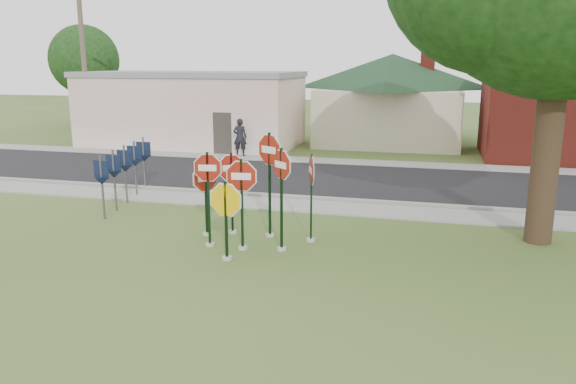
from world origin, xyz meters
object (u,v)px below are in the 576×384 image
(stop_sign_center, at_px, (242,192))
(stop_sign_left, at_px, (208,187))
(stop_sign_yellow, at_px, (226,211))
(utility_pole_near, at_px, (83,57))
(pedestrian, at_px, (240,137))

(stop_sign_center, bearing_deg, stop_sign_left, 177.54)
(stop_sign_yellow, bearing_deg, stop_sign_left, 132.83)
(stop_sign_yellow, distance_m, utility_pole_near, 20.94)
(utility_pole_near, bearing_deg, stop_sign_center, -45.53)
(utility_pole_near, distance_m, pedestrian, 9.97)
(stop_sign_yellow, bearing_deg, pedestrian, 108.40)
(stop_sign_left, bearing_deg, stop_sign_yellow, -47.17)
(stop_sign_yellow, relative_size, pedestrian, 1.08)
(stop_sign_center, relative_size, stop_sign_left, 0.95)
(stop_sign_left, relative_size, pedestrian, 1.36)
(stop_sign_yellow, height_order, stop_sign_left, stop_sign_left)
(stop_sign_center, height_order, pedestrian, stop_sign_center)
(stop_sign_center, height_order, stop_sign_left, stop_sign_left)
(stop_sign_center, distance_m, stop_sign_yellow, 0.89)
(stop_sign_left, bearing_deg, utility_pole_near, 132.61)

